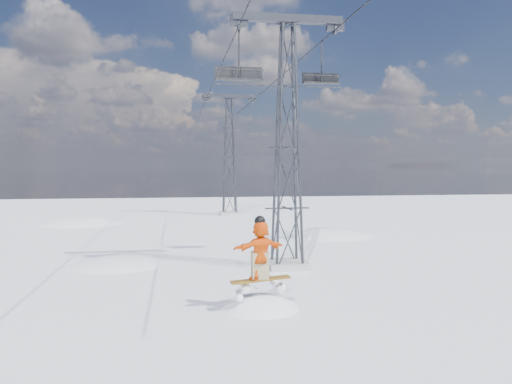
{
  "coord_description": "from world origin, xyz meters",
  "views": [
    {
      "loc": [
        -4.17,
        -14.13,
        4.67
      ],
      "look_at": [
        -1.22,
        4.35,
        3.69
      ],
      "focal_mm": 35.0,
      "sensor_mm": 36.0,
      "label": 1
    }
  ],
  "objects_px": {
    "snowboarder_jump": "(259,356)",
    "lift_chair_near": "(239,75)",
    "lift_tower_near": "(287,148)",
    "lift_tower_far": "(229,158)"
  },
  "relations": [
    {
      "from": "lift_tower_near",
      "to": "snowboarder_jump",
      "type": "bearing_deg",
      "value": -110.65
    },
    {
      "from": "snowboarder_jump",
      "to": "lift_tower_far",
      "type": "bearing_deg",
      "value": 85.74
    },
    {
      "from": "lift_tower_far",
      "to": "snowboarder_jump",
      "type": "height_order",
      "value": "lift_tower_far"
    },
    {
      "from": "lift_tower_near",
      "to": "snowboarder_jump",
      "type": "xyz_separation_m",
      "value": [
        -2.32,
        -6.16,
        -7.07
      ]
    },
    {
      "from": "lift_tower_near",
      "to": "lift_tower_far",
      "type": "distance_m",
      "value": 25.0
    },
    {
      "from": "snowboarder_jump",
      "to": "lift_chair_near",
      "type": "relative_size",
      "value": 2.65
    },
    {
      "from": "lift_tower_far",
      "to": "snowboarder_jump",
      "type": "xyz_separation_m",
      "value": [
        -2.32,
        -31.16,
        -7.07
      ]
    },
    {
      "from": "snowboarder_jump",
      "to": "lift_chair_near",
      "type": "xyz_separation_m",
      "value": [
        0.12,
        6.27,
        10.33
      ]
    },
    {
      "from": "lift_tower_near",
      "to": "lift_chair_near",
      "type": "height_order",
      "value": "lift_tower_near"
    },
    {
      "from": "lift_tower_far",
      "to": "lift_chair_near",
      "type": "height_order",
      "value": "lift_tower_far"
    }
  ]
}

